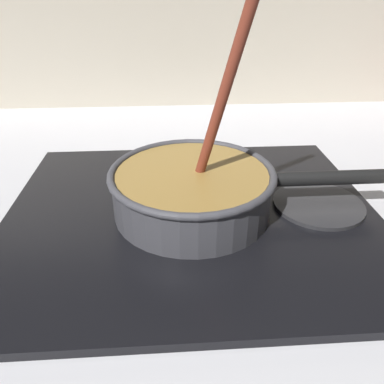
# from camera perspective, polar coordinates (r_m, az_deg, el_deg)

# --- Properties ---
(ground) EXTENTS (2.40, 1.60, 0.04)m
(ground) POSITION_cam_1_polar(r_m,az_deg,el_deg) (0.45, -0.13, -19.71)
(ground) COLOR #B7B7BC
(hob_plate) EXTENTS (0.56, 0.48, 0.01)m
(hob_plate) POSITION_cam_1_polar(r_m,az_deg,el_deg) (0.58, 0.00, -3.30)
(hob_plate) COLOR black
(hob_plate) RESTS_ON ground
(burner_ring) EXTENTS (0.17, 0.17, 0.01)m
(burner_ring) POSITION_cam_1_polar(r_m,az_deg,el_deg) (0.57, 0.00, -2.46)
(burner_ring) COLOR #592D0C
(burner_ring) RESTS_ON hob_plate
(spare_burner) EXTENTS (0.14, 0.14, 0.01)m
(spare_burner) POSITION_cam_1_polar(r_m,az_deg,el_deg) (0.61, 18.66, -1.76)
(spare_burner) COLOR #262628
(spare_burner) RESTS_ON hob_plate
(cooking_pan) EXTENTS (0.41, 0.24, 0.32)m
(cooking_pan) POSITION_cam_1_polar(r_m,az_deg,el_deg) (0.55, 0.27, 0.53)
(cooking_pan) COLOR #38383D
(cooking_pan) RESTS_ON hob_plate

